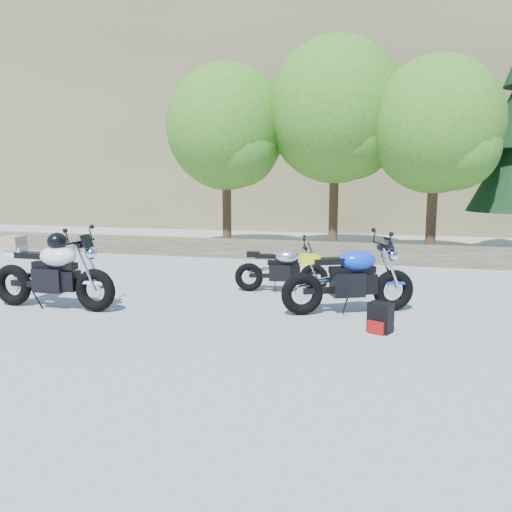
# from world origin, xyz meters

# --- Properties ---
(ground) EXTENTS (90.00, 90.00, 0.00)m
(ground) POSITION_xyz_m (0.00, 0.00, 0.00)
(ground) COLOR gray
(ground) RESTS_ON ground
(stone_wall) EXTENTS (22.00, 0.55, 0.50)m
(stone_wall) POSITION_xyz_m (0.00, 5.50, 0.25)
(stone_wall) COLOR #443C2D
(stone_wall) RESTS_ON ground
(hillside) EXTENTS (80.00, 30.00, 15.00)m
(hillside) POSITION_xyz_m (3.00, 28.00, 7.50)
(hillside) COLOR brown
(hillside) RESTS_ON ground
(tree_decid_left) EXTENTS (3.67, 3.67, 5.62)m
(tree_decid_left) POSITION_xyz_m (-2.39, 7.14, 3.63)
(tree_decid_left) COLOR #382314
(tree_decid_left) RESTS_ON ground
(tree_decid_mid) EXTENTS (4.08, 4.08, 6.24)m
(tree_decid_mid) POSITION_xyz_m (0.91, 7.54, 4.04)
(tree_decid_mid) COLOR #382314
(tree_decid_mid) RESTS_ON ground
(tree_decid_right) EXTENTS (3.54, 3.54, 5.41)m
(tree_decid_right) POSITION_xyz_m (3.71, 6.94, 3.50)
(tree_decid_right) COLOR #382314
(tree_decid_right) RESTS_ON ground
(silver_bike) EXTENTS (1.80, 0.58, 0.91)m
(silver_bike) POSITION_xyz_m (0.58, 1.47, 0.44)
(silver_bike) COLOR black
(silver_bike) RESTS_ON ground
(white_bike) EXTENTS (2.31, 0.73, 1.28)m
(white_bike) POSITION_xyz_m (-2.82, -0.81, 0.63)
(white_bike) COLOR black
(white_bike) RESTS_ON ground
(blue_bike) EXTENTS (2.08, 1.12, 1.12)m
(blue_bike) POSITION_xyz_m (1.98, 0.25, 0.54)
(blue_bike) COLOR black
(blue_bike) RESTS_ON ground
(backpack) EXTENTS (0.38, 0.36, 0.43)m
(backpack) POSITION_xyz_m (2.50, -0.72, 0.21)
(backpack) COLOR black
(backpack) RESTS_ON ground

